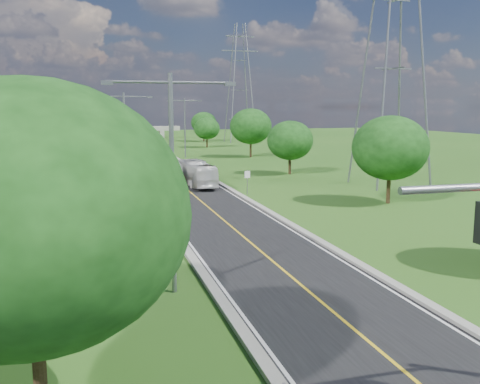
# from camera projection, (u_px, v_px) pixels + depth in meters

# --- Properties ---
(ground) EXTENTS (260.00, 260.00, 0.00)m
(ground) POSITION_uv_depth(u_px,v_px,m) (164.00, 171.00, 72.15)
(ground) COLOR #285618
(ground) RESTS_ON ground
(road) EXTENTS (8.00, 150.00, 0.06)m
(road) POSITION_uv_depth(u_px,v_px,m) (159.00, 166.00, 77.85)
(road) COLOR black
(road) RESTS_ON ground
(curb_left) EXTENTS (0.50, 150.00, 0.22)m
(curb_left) POSITION_uv_depth(u_px,v_px,m) (129.00, 166.00, 76.71)
(curb_left) COLOR gray
(curb_left) RESTS_ON ground
(curb_right) EXTENTS (0.50, 150.00, 0.22)m
(curb_right) POSITION_uv_depth(u_px,v_px,m) (188.00, 165.00, 78.97)
(curb_right) COLOR gray
(curb_right) RESTS_ON ground
(speed_limit_sign) EXTENTS (0.55, 0.09, 2.40)m
(speed_limit_sign) POSITION_uv_depth(u_px,v_px,m) (247.00, 178.00, 52.35)
(speed_limit_sign) COLOR slate
(speed_limit_sign) RESTS_ON ground
(overpass) EXTENTS (30.00, 3.00, 3.20)m
(overpass) POSITION_uv_depth(u_px,v_px,m) (125.00, 129.00, 147.85)
(overpass) COLOR gray
(overpass) RESTS_ON ground
(streetlight_near_left) EXTENTS (5.90, 0.25, 10.00)m
(streetlight_near_left) POSITION_uv_depth(u_px,v_px,m) (172.00, 165.00, 23.97)
(streetlight_near_left) COLOR slate
(streetlight_near_left) RESTS_ON ground
(streetlight_mid_left) EXTENTS (5.90, 0.25, 10.00)m
(streetlight_mid_left) POSITION_uv_depth(u_px,v_px,m) (125.00, 132.00, 55.35)
(streetlight_mid_left) COLOR slate
(streetlight_mid_left) RESTS_ON ground
(streetlight_far_right) EXTENTS (5.90, 0.25, 10.00)m
(streetlight_far_right) POSITION_uv_depth(u_px,v_px,m) (185.00, 123.00, 89.93)
(streetlight_far_right) COLOR slate
(streetlight_far_right) RESTS_ON ground
(power_tower_near) EXTENTS (9.00, 6.40, 28.00)m
(power_tower_near) POSITION_uv_depth(u_px,v_px,m) (394.00, 55.00, 56.79)
(power_tower_near) COLOR slate
(power_tower_near) RESTS_ON ground
(power_tower_far) EXTENTS (9.00, 6.40, 28.00)m
(power_tower_far) POSITION_uv_depth(u_px,v_px,m) (240.00, 84.00, 129.18)
(power_tower_far) COLOR slate
(power_tower_far) RESTS_ON ground
(tree_lc) EXTENTS (7.56, 7.56, 8.79)m
(tree_lc) POSITION_uv_depth(u_px,v_px,m) (37.00, 135.00, 57.77)
(tree_lc) COLOR black
(tree_lc) RESTS_ON ground
(tree_ld) EXTENTS (6.72, 6.72, 7.82)m
(tree_ld) POSITION_uv_depth(u_px,v_px,m) (38.00, 131.00, 80.16)
(tree_ld) COLOR black
(tree_ld) RESTS_ON ground
(tree_le) EXTENTS (5.88, 5.88, 6.84)m
(tree_le) POSITION_uv_depth(u_px,v_px,m) (63.00, 129.00, 103.74)
(tree_le) COLOR black
(tree_le) RESTS_ON ground
(tree_lf) EXTENTS (7.98, 7.98, 9.28)m
(tree_lf) POSITION_uv_depth(u_px,v_px,m) (30.00, 216.00, 13.14)
(tree_lf) COLOR black
(tree_lf) RESTS_ON ground
(tree_rb) EXTENTS (6.72, 6.72, 7.82)m
(tree_rb) POSITION_uv_depth(u_px,v_px,m) (390.00, 148.00, 47.10)
(tree_rb) COLOR black
(tree_rb) RESTS_ON ground
(tree_rc) EXTENTS (5.88, 5.88, 6.84)m
(tree_rc) POSITION_uv_depth(u_px,v_px,m) (290.00, 140.00, 67.86)
(tree_rc) COLOR black
(tree_rc) RESTS_ON ground
(tree_rd) EXTENTS (7.14, 7.14, 8.30)m
(tree_rd) POSITION_uv_depth(u_px,v_px,m) (251.00, 126.00, 91.07)
(tree_rd) COLOR black
(tree_rd) RESTS_ON ground
(tree_re) EXTENTS (5.46, 5.46, 6.35)m
(tree_re) POSITION_uv_depth(u_px,v_px,m) (207.00, 128.00, 113.42)
(tree_re) COLOR black
(tree_re) RESTS_ON ground
(tree_rf) EXTENTS (6.30, 6.30, 7.33)m
(tree_rf) POSITION_uv_depth(u_px,v_px,m) (204.00, 123.00, 133.27)
(tree_rf) COLOR black
(tree_rf) RESTS_ON ground
(bus_outbound) EXTENTS (2.62, 9.66, 2.67)m
(bus_outbound) POSITION_uv_depth(u_px,v_px,m) (197.00, 174.00, 57.92)
(bus_outbound) COLOR silver
(bus_outbound) RESTS_ON road
(bus_inbound) EXTENTS (2.82, 9.85, 2.71)m
(bus_inbound) POSITION_uv_depth(u_px,v_px,m) (164.00, 170.00, 60.90)
(bus_inbound) COLOR silver
(bus_inbound) RESTS_ON road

